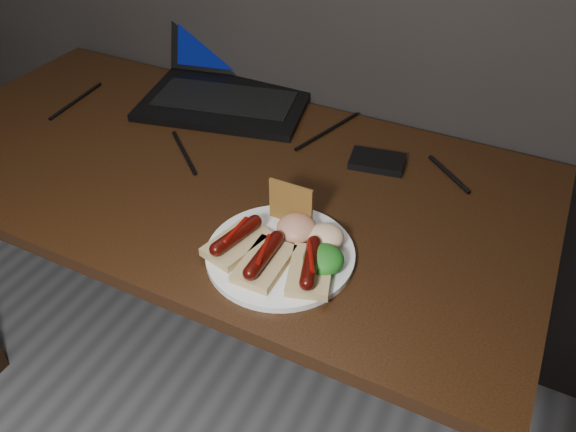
{
  "coord_description": "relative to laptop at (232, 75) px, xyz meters",
  "views": [
    {
      "loc": [
        0.59,
        0.57,
        1.43
      ],
      "look_at": [
        0.26,
        1.23,
        0.82
      ],
      "focal_mm": 35.0,
      "sensor_mm": 36.0,
      "label": 1
    }
  ],
  "objects": [
    {
      "name": "laptop",
      "position": [
        0.0,
        0.0,
        0.0
      ],
      "size": [
        0.47,
        0.43,
        0.25
      ],
      "color": "black",
      "rests_on": "desk"
    },
    {
      "name": "bread_sausage_left",
      "position": [
        0.31,
        -0.51,
        -0.02
      ],
      "size": [
        0.1,
        0.13,
        0.04
      ],
      "color": "#DFC883",
      "rests_on": "plate"
    },
    {
      "name": "desk",
      "position": [
        0.13,
        -0.31,
        -0.14
      ],
      "size": [
        1.4,
        0.7,
        0.75
      ],
      "color": "#351D0D",
      "rests_on": "ground"
    },
    {
      "name": "bread_sausage_right",
      "position": [
        0.46,
        -0.51,
        -0.02
      ],
      "size": [
        0.1,
        0.13,
        0.04
      ],
      "color": "#DFC883",
      "rests_on": "plate"
    },
    {
      "name": "coleslaw_mound",
      "position": [
        0.45,
        -0.43,
        -0.02
      ],
      "size": [
        0.06,
        0.06,
        0.04
      ],
      "primitive_type": "ellipsoid",
      "color": "white",
      "rests_on": "plate"
    },
    {
      "name": "crispbread",
      "position": [
        0.37,
        -0.41,
        0.0
      ],
      "size": [
        0.09,
        0.01,
        0.08
      ],
      "primitive_type": "cube",
      "color": "#A26A2C",
      "rests_on": "plate"
    },
    {
      "name": "desk_cables",
      "position": [
        0.12,
        -0.17,
        -0.05
      ],
      "size": [
        0.99,
        0.39,
        0.01
      ],
      "color": "black",
      "rests_on": "desk"
    },
    {
      "name": "bread_sausage_center",
      "position": [
        0.38,
        -0.53,
        -0.02
      ],
      "size": [
        0.07,
        0.12,
        0.04
      ],
      "color": "#DFC883",
      "rests_on": "plate"
    },
    {
      "name": "plate",
      "position": [
        0.39,
        -0.49,
        -0.05
      ],
      "size": [
        0.27,
        0.27,
        0.01
      ],
      "primitive_type": "cylinder",
      "rotation": [
        0.0,
        0.0,
        -0.04
      ],
      "color": "white",
      "rests_on": "desk"
    },
    {
      "name": "salsa_mound",
      "position": [
        0.39,
        -0.44,
        -0.02
      ],
      "size": [
        0.07,
        0.07,
        0.04
      ],
      "primitive_type": "ellipsoid",
      "color": "#9B130F",
      "rests_on": "plate"
    },
    {
      "name": "hard_drive",
      "position": [
        0.44,
        -0.14,
        -0.04
      ],
      "size": [
        0.13,
        0.09,
        0.02
      ],
      "primitive_type": "cube",
      "rotation": [
        0.0,
        0.0,
        0.18
      ],
      "color": "black",
      "rests_on": "desk"
    },
    {
      "name": "salad_greens",
      "position": [
        0.47,
        -0.49,
        -0.02
      ],
      "size": [
        0.07,
        0.07,
        0.04
      ],
      "primitive_type": "ellipsoid",
      "color": "#135F18",
      "rests_on": "plate"
    }
  ]
}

